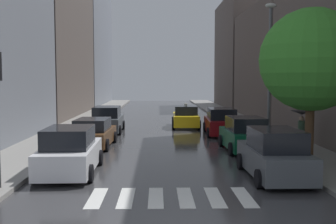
# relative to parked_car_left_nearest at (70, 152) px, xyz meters

# --- Properties ---
(ground_plane) EXTENTS (28.00, 72.00, 0.04)m
(ground_plane) POSITION_rel_parked_car_left_nearest_xyz_m (3.73, 17.24, -0.85)
(ground_plane) COLOR #363639
(sidewalk_left) EXTENTS (3.00, 72.00, 0.15)m
(sidewalk_left) POSITION_rel_parked_car_left_nearest_xyz_m (-2.77, 17.24, -0.76)
(sidewalk_left) COLOR gray
(sidewalk_left) RESTS_ON ground
(sidewalk_right) EXTENTS (3.00, 72.00, 0.15)m
(sidewalk_right) POSITION_rel_parked_car_left_nearest_xyz_m (10.23, 17.24, -0.76)
(sidewalk_right) COLOR gray
(sidewalk_right) RESTS_ON ground
(crosswalk_stripes) EXTENTS (4.95, 2.20, 0.01)m
(crosswalk_stripes) POSITION_rel_parked_car_left_nearest_xyz_m (3.73, -3.28, -0.83)
(crosswalk_stripes) COLOR silver
(crosswalk_stripes) RESTS_ON ground
(building_left_mid) EXTENTS (6.00, 18.11, 19.46)m
(building_left_mid) POSITION_rel_parked_car_left_nearest_xyz_m (-7.27, 24.76, 8.90)
(building_left_mid) COLOR #564C47
(building_left_mid) RESTS_ON ground
(building_left_far) EXTENTS (6.00, 19.35, 20.50)m
(building_left_far) POSITION_rel_parked_car_left_nearest_xyz_m (-7.27, 44.00, 9.42)
(building_left_far) COLOR slate
(building_left_far) RESTS_ON ground
(building_right_mid) EXTENTS (6.00, 14.62, 10.17)m
(building_right_mid) POSITION_rel_parked_car_left_nearest_xyz_m (14.73, 21.95, 4.25)
(building_right_mid) COLOR #564C47
(building_right_mid) RESTS_ON ground
(building_right_far) EXTENTS (6.00, 14.89, 13.66)m
(building_right_far) POSITION_rel_parked_car_left_nearest_xyz_m (14.73, 37.59, 6.00)
(building_right_far) COLOR #564C47
(building_right_far) RESTS_ON ground
(parked_car_left_nearest) EXTENTS (2.18, 4.51, 1.79)m
(parked_car_left_nearest) POSITION_rel_parked_car_left_nearest_xyz_m (0.00, 0.00, 0.00)
(parked_car_left_nearest) COLOR silver
(parked_car_left_nearest) RESTS_ON ground
(parked_car_left_second) EXTENTS (2.18, 4.41, 1.53)m
(parked_car_left_second) POSITION_rel_parked_car_left_nearest_xyz_m (-0.08, 6.22, -0.11)
(parked_car_left_second) COLOR brown
(parked_car_left_second) RESTS_ON ground
(parked_car_left_third) EXTENTS (2.14, 4.58, 1.77)m
(parked_car_left_third) POSITION_rel_parked_car_left_nearest_xyz_m (-0.09, 12.35, -0.01)
(parked_car_left_third) COLOR #474C51
(parked_car_left_third) RESTS_ON ground
(parked_car_right_nearest) EXTENTS (2.07, 4.40, 1.82)m
(parked_car_right_nearest) POSITION_rel_parked_car_left_nearest_xyz_m (7.59, -0.90, 0.01)
(parked_car_right_nearest) COLOR #474C51
(parked_car_right_nearest) RESTS_ON ground
(parked_car_right_second) EXTENTS (2.19, 4.07, 1.73)m
(parked_car_right_second) POSITION_rel_parked_car_left_nearest_xyz_m (7.72, 4.78, -0.03)
(parked_car_right_second) COLOR #0C4C2D
(parked_car_right_second) RESTS_ON ground
(parked_car_right_third) EXTENTS (2.21, 4.59, 1.74)m
(parked_car_right_third) POSITION_rel_parked_car_left_nearest_xyz_m (7.48, 10.91, -0.02)
(parked_car_right_third) COLOR maroon
(parked_car_right_third) RESTS_ON ground
(taxi_midroad) EXTENTS (2.18, 4.56, 1.81)m
(taxi_midroad) POSITION_rel_parked_car_left_nearest_xyz_m (5.47, 15.27, -0.07)
(taxi_midroad) COLOR yellow
(taxi_midroad) RESTS_ON ground
(pedestrian_foreground) EXTENTS (1.08, 1.08, 1.89)m
(pedestrian_foreground) POSITION_rel_parked_car_left_nearest_xyz_m (10.55, 4.68, 0.73)
(pedestrian_foreground) COLOR gray
(pedestrian_foreground) RESTS_ON sidewalk_right
(street_tree_right) EXTENTS (4.21, 4.21, 6.34)m
(street_tree_right) POSITION_rel_parked_car_left_nearest_xyz_m (9.61, 1.14, 3.54)
(street_tree_right) COLOR #513823
(street_tree_right) RESTS_ON sidewalk_right
(lamp_post_right) EXTENTS (0.60, 0.28, 7.43)m
(lamp_post_right) POSITION_rel_parked_car_left_nearest_xyz_m (9.28, 6.17, 3.57)
(lamp_post_right) COLOR #595B60
(lamp_post_right) RESTS_ON sidewalk_right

